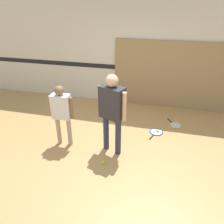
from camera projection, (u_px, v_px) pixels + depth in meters
name	position (u px, v px, depth m)	size (l,w,h in m)	color
ground_plane	(109.00, 155.00, 4.26)	(16.00, 16.00, 0.00)	tan
wall_back	(133.00, 46.00, 5.68)	(16.00, 0.07, 3.20)	silver
wall_panel	(172.00, 76.00, 5.72)	(3.05, 0.05, 1.79)	#9E7F56
person_instructor	(112.00, 107.00, 3.94)	(0.56, 0.39, 1.59)	#2D334C
person_student_left	(61.00, 110.00, 4.24)	(0.49, 0.21, 1.29)	tan
racket_spare_on_floor	(156.00, 132.00, 4.97)	(0.40, 0.53, 0.03)	blue
racket_second_spare	(175.00, 125.00, 5.25)	(0.39, 0.48, 0.03)	#C6D838
tennis_ball_near_instructor	(103.00, 162.00, 4.03)	(0.07, 0.07, 0.07)	#CCE038
tennis_ball_by_spare_racket	(158.00, 131.00, 4.96)	(0.07, 0.07, 0.07)	#CCE038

